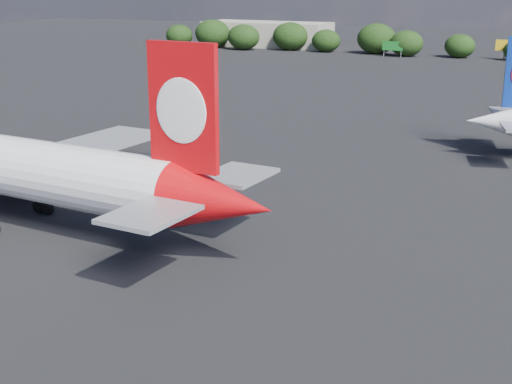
% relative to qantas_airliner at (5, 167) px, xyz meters
% --- Properties ---
extents(ground, '(500.00, 500.00, 0.00)m').
position_rel_qantas_airliner_xyz_m(ground, '(11.84, 42.12, -5.22)').
color(ground, black).
rests_on(ground, ground).
extents(qantas_airliner, '(52.52, 49.94, 17.14)m').
position_rel_qantas_airliner_xyz_m(qantas_airliner, '(0.00, 0.00, 0.00)').
color(qantas_airliner, white).
rests_on(qantas_airliner, ground).
extents(terminal_building, '(42.00, 16.00, 8.00)m').
position_rel_qantas_airliner_xyz_m(terminal_building, '(-53.16, 174.12, -1.22)').
color(terminal_building, gray).
rests_on(terminal_building, ground).
extents(highway_sign, '(6.00, 0.30, 4.50)m').
position_rel_qantas_airliner_xyz_m(highway_sign, '(-6.16, 158.12, -2.09)').
color(highway_sign, '#156A21').
rests_on(highway_sign, ground).
extents(billboard_yellow, '(5.00, 0.30, 5.50)m').
position_rel_qantas_airliner_xyz_m(billboard_yellow, '(23.84, 164.12, -1.35)').
color(billboard_yellow, yellow).
rests_on(billboard_yellow, ground).
extents(horizon_treeline, '(208.93, 14.47, 9.11)m').
position_rel_qantas_airliner_xyz_m(horizon_treeline, '(9.35, 163.33, -1.25)').
color(horizon_treeline, black).
rests_on(horizon_treeline, ground).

